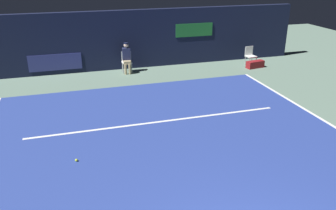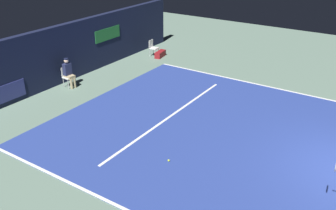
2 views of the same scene
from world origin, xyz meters
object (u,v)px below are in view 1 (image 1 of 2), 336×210
line_judge_on_chair (127,57)px  courtside_chair_near (250,55)px  tennis_ball (76,160)px  equipment_bag (255,64)px

line_judge_on_chair → courtside_chair_near: 5.78m
courtside_chair_near → tennis_ball: (-8.31, -6.48, -0.46)m
equipment_bag → line_judge_on_chair: bearing=161.0°
tennis_ball → equipment_bag: bearing=35.8°
courtside_chair_near → equipment_bag: (0.03, -0.46, -0.34)m
tennis_ball → courtside_chair_near: bearing=38.0°
line_judge_on_chair → equipment_bag: line_judge_on_chair is taller
courtside_chair_near → equipment_bag: bearing=-85.9°
tennis_ball → equipment_bag: 10.29m
line_judge_on_chair → equipment_bag: (5.79, -0.94, -0.53)m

